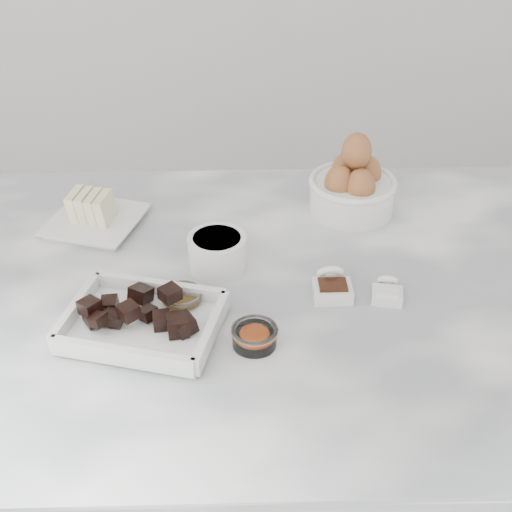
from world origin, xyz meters
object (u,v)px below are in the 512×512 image
Objects in this scene: salt_spoon at (387,291)px; zest_bowl at (255,336)px; sugar_ramekin at (217,251)px; egg_bowl at (353,186)px; honey_bowl at (182,299)px; vanilla_spoon at (332,286)px; chocolate_dish at (142,318)px; butter_plate at (93,214)px.

zest_bowl is at bearing -153.82° from salt_spoon.
egg_bowl is at bearing 35.72° from sugar_ramekin.
honey_bowl is (-0.30, -0.28, -0.04)m from egg_bowl.
egg_bowl is 2.20× the size of vanilla_spoon.
chocolate_dish is at bearing -134.29° from honey_bowl.
chocolate_dish is 3.48× the size of vanilla_spoon.
vanilla_spoon is 0.09m from salt_spoon.
butter_plate reaches higher than honey_bowl.
honey_bowl is 0.14m from zest_bowl.
salt_spoon is (0.08, -0.01, -0.00)m from vanilla_spoon.
honey_bowl is at bearing -116.34° from sugar_ramekin.
zest_bowl is at bearing -11.57° from chocolate_dish.
vanilla_spoon is (-0.07, -0.25, -0.04)m from egg_bowl.
chocolate_dish is 0.49m from egg_bowl.
egg_bowl is (0.24, 0.18, 0.02)m from sugar_ramekin.
chocolate_dish and sugar_ramekin have the same top height.
salt_spoon is (0.26, -0.09, -0.02)m from sugar_ramekin.
sugar_ramekin is at bearing -144.28° from egg_bowl.
zest_bowl is (0.06, -0.19, -0.02)m from sugar_ramekin.
chocolate_dish reaches higher than salt_spoon.
vanilla_spoon is at bearing 15.91° from chocolate_dish.
butter_plate is at bearing 125.40° from honey_bowl.
salt_spoon is (0.49, -0.23, -0.01)m from butter_plate.
butter_plate is 2.84× the size of zest_bowl.
sugar_ramekin is 1.53× the size of salt_spoon.
sugar_ramekin is at bearing 160.90° from salt_spoon.
sugar_ramekin is at bearing 63.66° from honey_bowl.
sugar_ramekin reaches higher than vanilla_spoon.
honey_bowl is (0.17, -0.24, -0.01)m from butter_plate.
egg_bowl is at bearing 75.56° from vanilla_spoon.
zest_bowl is 0.17m from vanilla_spoon.
butter_plate is 0.54m from salt_spoon.
butter_plate reaches higher than salt_spoon.
butter_plate is (-0.12, 0.30, -0.00)m from chocolate_dish.
salt_spoon is (0.21, 0.10, -0.00)m from zest_bowl.
butter_plate is at bearing 151.81° from vanilla_spoon.
sugar_ramekin is 1.42× the size of zest_bowl.
honey_bowl is 0.23m from vanilla_spoon.
chocolate_dish is 2.65× the size of sugar_ramekin.
chocolate_dish is at bearing 168.43° from zest_bowl.
honey_bowl is at bearing -136.55° from egg_bowl.
butter_plate reaches higher than sugar_ramekin.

